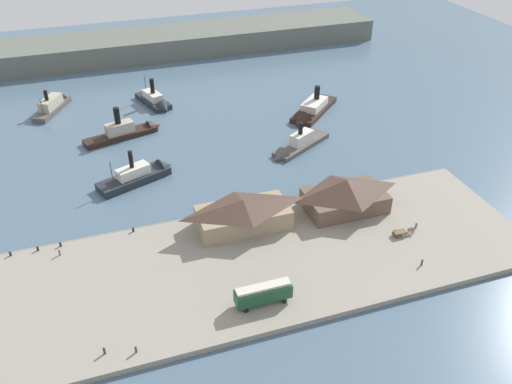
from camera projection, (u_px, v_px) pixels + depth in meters
ground_plane at (232, 204)px, 124.37m from camera, size 320.00×320.00×0.00m
quay_promenade at (264, 261)px, 106.64m from camera, size 110.00×36.00×1.20m
seawall_edge at (237, 211)px, 121.25m from camera, size 110.00×0.80×1.00m
ferry_shed_central_terminal at (243, 213)px, 113.47m from camera, size 19.83×9.84×6.70m
ferry_shed_west_terminal at (345, 194)px, 118.84m from camera, size 18.03×11.13×7.52m
street_tram at (263, 293)px, 94.94m from camera, size 10.29×2.89×4.08m
horse_cart at (404, 231)px, 112.28m from camera, size 5.59×1.59×1.87m
pedestrian_near_west_shed at (104, 350)px, 86.33m from camera, size 0.40×0.40×1.63m
pedestrian_at_waters_edge at (422, 262)px, 104.38m from camera, size 0.38×0.38×1.55m
pedestrian_standing_center at (136, 349)px, 86.58m from camera, size 0.39×0.39×1.56m
pedestrian_near_cart at (416, 226)px, 114.28m from camera, size 0.38×0.38×1.52m
pedestrian_near_east_shed at (59, 252)px, 106.87m from camera, size 0.38×0.38×1.52m
mooring_post_center_east at (60, 245)px, 109.34m from camera, size 0.44×0.44×0.90m
mooring_post_center_west at (133, 230)px, 113.45m from camera, size 0.44×0.44×0.90m
mooring_post_west at (10, 254)px, 106.90m from camera, size 0.44×0.44×0.90m
mooring_post_east at (38, 249)px, 108.22m from camera, size 0.44×0.44×0.90m
ferry_near_quay at (54, 104)px, 166.97m from camera, size 12.68×18.49×8.81m
ferry_outer_harbor at (310, 112)px, 163.27m from camera, size 21.33×20.81×10.15m
ferry_moored_west at (295, 146)px, 145.16m from camera, size 20.61×14.84×9.14m
ferry_approaching_east at (156, 101)px, 169.51m from camera, size 10.04×17.47×10.10m
ferry_approaching_west at (128, 131)px, 152.06m from camera, size 22.99×10.18×10.57m
ferry_moored_east at (142, 174)px, 132.78m from camera, size 20.35×12.08×10.21m
far_headland at (152, 44)px, 209.19m from camera, size 180.00×24.00×8.00m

